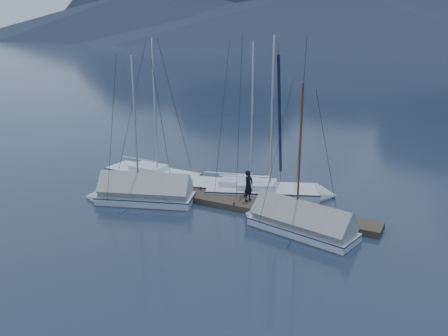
{
  "coord_description": "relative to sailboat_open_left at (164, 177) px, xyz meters",
  "views": [
    {
      "loc": [
        12.0,
        -21.12,
        10.08
      ],
      "look_at": [
        0.0,
        2.0,
        2.2
      ],
      "focal_mm": 38.0,
      "sensor_mm": 36.0,
      "label": 1
    }
  ],
  "objects": [
    {
      "name": "ground",
      "position": [
        5.71,
        -4.17,
        -0.18
      ],
      "size": [
        1000.0,
        1000.0,
        0.0
      ],
      "primitive_type": "plane",
      "color": "#162031",
      "rests_on": "ground"
    },
    {
      "name": "dock",
      "position": [
        5.71,
        -2.17,
        -0.07
      ],
      "size": [
        18.0,
        1.5,
        0.54
      ],
      "color": "#382D23",
      "rests_on": "ground"
    },
    {
      "name": "mooring_posts",
      "position": [
        5.21,
        -2.17,
        0.17
      ],
      "size": [
        15.12,
        1.52,
        0.35
      ],
      "color": "#382D23",
      "rests_on": "ground"
    },
    {
      "name": "sailboat_open_left",
      "position": [
        0.0,
        0.0,
        0.0
      ],
      "size": [
        7.82,
        3.33,
        10.26
      ],
      "color": "white",
      "rests_on": "ground"
    },
    {
      "name": "sailboat_open_mid",
      "position": [
        6.86,
        0.42,
        -0.0
      ],
      "size": [
        7.96,
        3.91,
        10.15
      ],
      "color": "white",
      "rests_on": "ground"
    },
    {
      "name": "sailboat_open_right",
      "position": [
        8.07,
        0.62,
        0.0
      ],
      "size": [
        8.23,
        4.99,
        10.53
      ],
      "color": "silver",
      "rests_on": "ground"
    },
    {
      "name": "sailboat_covered_near",
      "position": [
        10.61,
        -3.82,
        0.24
      ],
      "size": [
        6.68,
        3.31,
        8.33
      ],
      "color": "silver",
      "rests_on": "ground"
    },
    {
      "name": "sailboat_covered_far",
      "position": [
        0.94,
        -4.21,
        0.28
      ],
      "size": [
        6.95,
        3.99,
        9.34
      ],
      "color": "silver",
      "rests_on": "ground"
    },
    {
      "name": "person",
      "position": [
        7.13,
        -1.85,
        1.07
      ],
      "size": [
        0.57,
        0.74,
        1.81
      ],
      "primitive_type": "imported",
      "rotation": [
        0.0,
        0.0,
        1.35
      ],
      "color": "black",
      "rests_on": "dock"
    }
  ]
}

